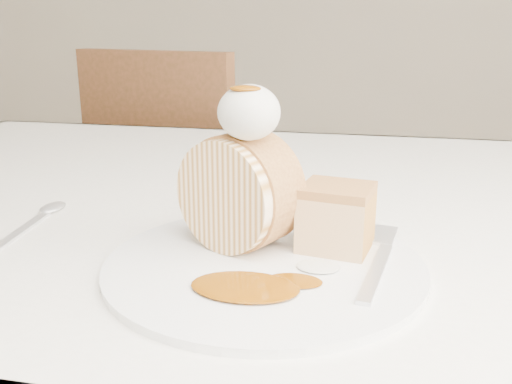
# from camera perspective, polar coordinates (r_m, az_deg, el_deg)

# --- Properties ---
(table) EXTENTS (1.40, 0.90, 0.75)m
(table) POSITION_cam_1_polar(r_m,az_deg,el_deg) (0.80, 0.38, -6.35)
(table) COLOR white
(table) RESTS_ON ground
(chair_far) EXTENTS (0.51, 0.51, 0.91)m
(chair_far) POSITION_cam_1_polar(r_m,az_deg,el_deg) (1.57, -7.47, -0.23)
(chair_far) COLOR brown
(chair_far) RESTS_ON ground
(plate) EXTENTS (0.34, 0.34, 0.01)m
(plate) POSITION_cam_1_polar(r_m,az_deg,el_deg) (0.54, 0.83, -7.34)
(plate) COLOR white
(plate) RESTS_ON table
(roulade_slice) EXTENTS (0.13, 0.10, 0.11)m
(roulade_slice) POSITION_cam_1_polar(r_m,az_deg,el_deg) (0.55, -1.70, 0.00)
(roulade_slice) COLOR beige
(roulade_slice) RESTS_ON plate
(cake_chunk) EXTENTS (0.08, 0.07, 0.06)m
(cake_chunk) POSITION_cam_1_polar(r_m,az_deg,el_deg) (0.56, 8.00, -2.92)
(cake_chunk) COLOR #B07A42
(cake_chunk) RESTS_ON plate
(whipped_cream) EXTENTS (0.06, 0.06, 0.05)m
(whipped_cream) POSITION_cam_1_polar(r_m,az_deg,el_deg) (0.52, -0.70, 7.96)
(whipped_cream) COLOR silver
(whipped_cream) RESTS_ON roulade_slice
(caramel_drizzle) EXTENTS (0.03, 0.02, 0.01)m
(caramel_drizzle) POSITION_cam_1_polar(r_m,az_deg,el_deg) (0.51, -1.09, 11.01)
(caramel_drizzle) COLOR #753A04
(caramel_drizzle) RESTS_ON whipped_cream
(caramel_pool) EXTENTS (0.10, 0.08, 0.00)m
(caramel_pool) POSITION_cam_1_polar(r_m,az_deg,el_deg) (0.48, -1.12, -9.44)
(caramel_pool) COLOR #753A04
(caramel_pool) RESTS_ON plate
(fork) EXTENTS (0.05, 0.18, 0.00)m
(fork) POSITION_cam_1_polar(r_m,az_deg,el_deg) (0.52, 11.92, -7.84)
(fork) COLOR silver
(fork) RESTS_ON plate
(spoon) EXTENTS (0.04, 0.15, 0.00)m
(spoon) POSITION_cam_1_polar(r_m,az_deg,el_deg) (0.67, -22.47, -3.67)
(spoon) COLOR silver
(spoon) RESTS_ON table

